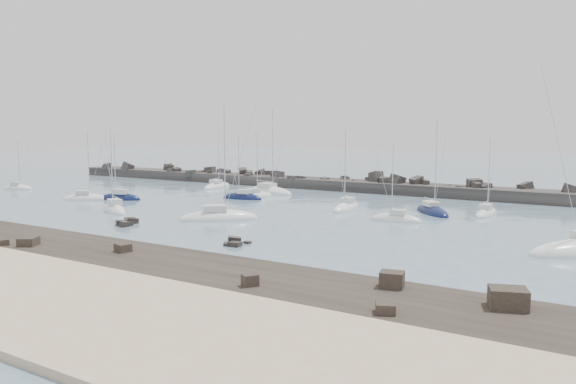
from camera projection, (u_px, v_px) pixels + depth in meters
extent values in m
plane|color=slate|center=(203.00, 218.00, 70.99)|extent=(400.00, 400.00, 0.00)
cube|color=black|center=(50.00, 250.00, 52.38)|extent=(140.00, 12.00, 0.70)
cube|color=black|center=(385.00, 308.00, 33.47)|extent=(1.53, 1.54, 0.64)
cube|color=black|center=(250.00, 280.00, 39.23)|extent=(1.35, 1.40, 0.83)
cube|color=black|center=(3.00, 242.00, 52.72)|extent=(1.18, 1.13, 0.57)
cube|color=black|center=(123.00, 248.00, 50.03)|extent=(1.58, 1.40, 0.72)
cube|color=black|center=(508.00, 298.00, 34.38)|extent=(2.71, 2.43, 1.26)
cube|color=black|center=(392.00, 280.00, 38.82)|extent=(1.86, 1.66, 1.13)
cube|color=black|center=(28.00, 241.00, 52.62)|extent=(2.16, 2.21, 0.77)
cube|color=black|center=(129.00, 226.00, 65.20)|extent=(1.12, 1.09, 0.94)
cube|color=black|center=(129.00, 225.00, 66.00)|extent=(1.22, 1.15, 0.83)
cube|color=black|center=(130.00, 223.00, 67.21)|extent=(1.88, 1.80, 1.32)
cube|color=black|center=(133.00, 221.00, 66.84)|extent=(1.64, 1.71, 0.96)
cube|color=black|center=(119.00, 223.00, 65.23)|extent=(1.06, 1.06, 0.85)
cube|color=black|center=(125.00, 225.00, 64.46)|extent=(1.01, 1.10, 0.86)
cube|color=black|center=(227.00, 246.00, 54.34)|extent=(1.03, 0.99, 0.72)
cube|color=black|center=(235.00, 246.00, 53.75)|extent=(0.84, 0.80, 0.47)
cube|color=black|center=(234.00, 240.00, 55.50)|extent=(1.69, 1.68, 0.83)
cube|color=black|center=(248.00, 243.00, 55.31)|extent=(0.66, 0.60, 0.41)
cube|color=black|center=(235.00, 247.00, 53.96)|extent=(1.28, 1.12, 1.09)
cube|color=#2A2725|center=(303.00, 186.00, 107.00)|extent=(115.00, 6.00, 3.20)
cube|color=#2A2725|center=(170.00, 169.00, 127.76)|extent=(1.50, 1.53, 1.28)
cube|color=#2A2725|center=(169.00, 167.00, 126.63)|extent=(2.36, 2.61, 2.05)
cube|color=#2A2725|center=(243.00, 172.00, 115.18)|extent=(2.55, 2.68, 2.08)
cube|color=#2A2725|center=(250.00, 174.00, 112.63)|extent=(1.93, 2.05, 1.75)
cube|color=#2A2725|center=(484.00, 187.00, 89.53)|extent=(2.79, 2.76, 1.61)
cube|color=#2A2725|center=(476.00, 186.00, 89.28)|extent=(1.82, 1.74, 1.42)
cube|color=#2A2725|center=(459.00, 189.00, 90.84)|extent=(1.63, 1.71, 1.17)
cube|color=#2A2725|center=(169.00, 167.00, 126.73)|extent=(2.54, 2.49, 1.70)
cube|color=#2A2725|center=(376.00, 177.00, 99.92)|extent=(3.09, 2.94, 2.52)
cube|color=#2A2725|center=(176.00, 170.00, 122.33)|extent=(1.78, 1.60, 1.38)
cube|color=#2A2725|center=(191.00, 173.00, 118.15)|extent=(2.58, 2.26, 1.62)
cube|color=#2A2725|center=(248.00, 176.00, 111.20)|extent=(1.74, 1.82, 1.27)
cube|color=#2A2725|center=(293.00, 179.00, 105.50)|extent=(1.90, 2.05, 1.49)
cube|color=#2A2725|center=(200.00, 173.00, 120.48)|extent=(1.55, 1.44, 1.31)
cube|color=#2A2725|center=(569.00, 189.00, 83.22)|extent=(2.13, 1.85, 2.06)
cube|color=#2A2725|center=(170.00, 171.00, 122.02)|extent=(1.87, 2.02, 1.52)
cube|color=#2A2725|center=(445.00, 187.00, 93.04)|extent=(1.65, 1.71, 0.99)
cube|color=#2A2725|center=(345.00, 179.00, 103.80)|extent=(1.52, 1.73, 1.39)
cube|color=#2A2725|center=(302.00, 179.00, 105.46)|extent=(1.43, 1.37, 1.36)
cube|color=#2A2725|center=(355.00, 182.00, 101.29)|extent=(1.37, 1.31, 1.11)
cube|color=#2A2725|center=(209.00, 173.00, 116.90)|extent=(1.58, 1.57, 1.09)
cube|color=#2A2725|center=(394.00, 182.00, 99.00)|extent=(1.31, 1.21, 1.36)
cube|color=#2A2725|center=(325.00, 180.00, 104.07)|extent=(1.64, 1.56, 1.08)
cube|color=#2A2725|center=(474.00, 185.00, 90.49)|extent=(2.77, 2.75, 1.99)
cube|color=#2A2725|center=(525.00, 187.00, 88.08)|extent=(2.74, 2.64, 1.84)
cube|color=#2A2725|center=(210.00, 170.00, 120.48)|extent=(2.47, 2.69, 1.68)
cube|color=#2A2725|center=(104.00, 167.00, 133.16)|extent=(1.49, 1.66, 1.29)
cube|color=#2A2725|center=(128.00, 167.00, 128.87)|extent=(2.66, 2.48, 2.79)
cube|color=#2A2725|center=(385.00, 181.00, 97.75)|extent=(2.67, 2.94, 1.39)
cube|color=#2A2725|center=(268.00, 173.00, 113.66)|extent=(1.93, 1.95, 1.02)
cube|color=#2A2725|center=(260.00, 172.00, 114.48)|extent=(1.87, 1.96, 1.71)
cube|color=#2A2725|center=(228.00, 172.00, 117.24)|extent=(1.08, 1.22, 1.26)
cube|color=#2A2725|center=(177.00, 171.00, 122.13)|extent=(2.27, 2.17, 1.77)
cube|color=#2A2725|center=(417.00, 182.00, 95.27)|extent=(2.52, 2.88, 2.29)
cube|color=#2A2725|center=(369.00, 180.00, 101.35)|extent=(1.30, 1.47, 1.32)
cube|color=#2A2725|center=(425.00, 183.00, 94.40)|extent=(1.68, 1.51, 1.25)
cube|color=#2A2725|center=(277.00, 175.00, 108.81)|extent=(2.92, 2.97, 2.11)
cube|color=#2A2725|center=(397.00, 181.00, 96.57)|extent=(2.75, 2.92, 2.61)
cube|color=#2A2725|center=(222.00, 172.00, 119.91)|extent=(2.43, 2.51, 1.70)
cube|color=#2A2725|center=(440.00, 188.00, 92.23)|extent=(1.51, 1.56, 1.10)
cube|color=#2A2725|center=(108.00, 166.00, 131.44)|extent=(1.82, 1.99, 1.65)
cube|color=#2A2725|center=(385.00, 181.00, 100.25)|extent=(1.51, 1.60, 1.45)
cube|color=#2A2725|center=(372.00, 179.00, 100.57)|extent=(1.38, 1.34, 1.16)
ellipsoid|color=white|center=(18.00, 189.00, 102.92)|extent=(6.38, 3.63, 1.76)
cube|color=silver|center=(16.00, 183.00, 102.87)|extent=(2.00, 1.68, 0.62)
cylinder|color=silver|center=(19.00, 163.00, 102.24)|extent=(0.11, 0.11, 8.23)
cylinder|color=silver|center=(14.00, 180.00, 102.91)|extent=(2.35, 0.81, 0.09)
ellipsoid|color=white|center=(217.00, 187.00, 106.32)|extent=(3.30, 8.31, 1.97)
cube|color=silver|center=(216.00, 181.00, 105.82)|extent=(1.85, 2.42, 0.60)
cylinder|color=silver|center=(219.00, 154.00, 106.17)|extent=(0.10, 0.10, 10.94)
cylinder|color=silver|center=(214.00, 179.00, 105.25)|extent=(0.41, 3.23, 0.09)
ellipsoid|color=#0E163C|center=(119.00, 199.00, 88.39)|extent=(7.32, 4.59, 2.06)
cube|color=silver|center=(121.00, 192.00, 88.18)|extent=(2.34, 2.03, 0.74)
cylinder|color=silver|center=(115.00, 164.00, 87.84)|extent=(0.13, 0.13, 9.46)
cylinder|color=silver|center=(124.00, 187.00, 88.02)|extent=(2.65, 1.13, 0.11)
ellipsoid|color=white|center=(255.00, 197.00, 91.19)|extent=(3.86, 7.40, 1.92)
cube|color=silver|center=(253.00, 190.00, 90.81)|extent=(1.87, 2.27, 0.65)
cylinder|color=silver|center=(257.00, 163.00, 90.93)|extent=(0.11, 0.11, 9.55)
cylinder|color=silver|center=(251.00, 187.00, 90.40)|extent=(0.78, 2.77, 0.09)
ellipsoid|color=white|center=(269.00, 193.00, 97.44)|extent=(10.44, 4.84, 2.33)
cube|color=silver|center=(267.00, 185.00, 97.62)|extent=(3.13, 2.49, 0.68)
cylinder|color=silver|center=(273.00, 148.00, 96.01)|extent=(0.12, 0.12, 13.56)
cylinder|color=silver|center=(264.00, 181.00, 98.01)|extent=(3.97, 0.80, 0.10)
ellipsoid|color=white|center=(114.00, 211.00, 76.10)|extent=(7.86, 5.57, 2.18)
cube|color=silver|center=(115.00, 202.00, 75.63)|extent=(2.60, 2.34, 0.76)
cylinder|color=silver|center=(112.00, 166.00, 75.92)|extent=(0.13, 0.13, 10.29)
cylinder|color=silver|center=(116.00, 197.00, 75.09)|extent=(2.76, 1.48, 0.11)
ellipsoid|color=white|center=(346.00, 209.00, 77.92)|extent=(2.60, 7.59, 2.10)
cube|color=silver|center=(348.00, 200.00, 78.10)|extent=(1.59, 2.16, 0.73)
cylinder|color=silver|center=(345.00, 167.00, 76.71)|extent=(0.12, 0.12, 10.14)
cylinder|color=silver|center=(349.00, 195.00, 78.48)|extent=(0.21, 3.00, 0.10)
ellipsoid|color=white|center=(219.00, 219.00, 69.48)|extent=(9.31, 8.84, 2.41)
cube|color=silver|center=(215.00, 208.00, 69.23)|extent=(3.36, 3.31, 0.74)
cylinder|color=silver|center=(225.00, 157.00, 68.74)|extent=(0.13, 0.13, 13.25)
cylinder|color=silver|center=(209.00, 203.00, 69.03)|extent=(2.98, 2.71, 0.11)
ellipsoid|color=#0E163C|center=(432.00, 213.00, 74.50)|extent=(7.43, 8.01, 2.05)
cube|color=silver|center=(431.00, 204.00, 74.77)|extent=(2.81, 2.87, 0.63)
cylinder|color=silver|center=(436.00, 164.00, 73.09)|extent=(0.11, 0.11, 11.28)
cylinder|color=silver|center=(430.00, 199.00, 75.28)|extent=(2.26, 2.59, 0.09)
ellipsoid|color=white|center=(396.00, 221.00, 68.43)|extent=(6.61, 2.51, 1.79)
cube|color=silver|center=(399.00, 212.00, 68.16)|extent=(1.91, 1.44, 0.61)
cylinder|color=silver|center=(393.00, 179.00, 68.07)|extent=(0.10, 0.10, 8.74)
cylinder|color=silver|center=(402.00, 208.00, 67.89)|extent=(2.59, 0.29, 0.09)
ellipsoid|color=white|center=(486.00, 215.00, 73.13)|extent=(2.58, 6.88, 1.87)
cube|color=silver|center=(486.00, 206.00, 72.72)|extent=(1.49, 1.98, 0.64)
cylinder|color=silver|center=(489.00, 173.00, 72.94)|extent=(0.11, 0.11, 9.11)
cylinder|color=silver|center=(485.00, 202.00, 72.28)|extent=(0.29, 2.70, 0.09)
ellipsoid|color=white|center=(86.00, 199.00, 88.40)|extent=(7.25, 6.07, 1.89)
cube|color=silver|center=(84.00, 192.00, 88.25)|extent=(2.51, 2.38, 0.61)
cylinder|color=silver|center=(88.00, 163.00, 87.78)|extent=(0.10, 0.10, 9.84)
cylinder|color=silver|center=(80.00, 189.00, 88.15)|extent=(2.43, 1.76, 0.09)
ellipsoid|color=#0E163C|center=(242.00, 199.00, 89.41)|extent=(7.06, 3.14, 1.93)
cube|color=silver|center=(244.00, 192.00, 89.14)|extent=(2.10, 1.65, 0.67)
cylinder|color=silver|center=(239.00, 165.00, 88.99)|extent=(0.11, 0.11, 9.20)
cylinder|color=silver|center=(247.00, 188.00, 88.89)|extent=(2.71, 0.51, 0.10)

